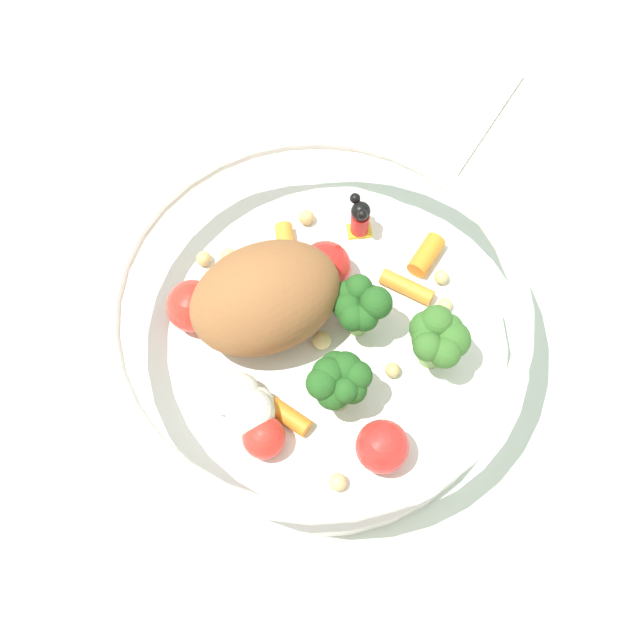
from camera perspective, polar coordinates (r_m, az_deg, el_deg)
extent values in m
plane|color=silver|center=(0.54, -1.47, -1.44)|extent=(2.40, 2.40, 0.00)
cylinder|color=white|center=(0.54, 0.00, -1.37)|extent=(0.23, 0.23, 0.01)
torus|color=white|center=(0.49, 0.00, 1.21)|extent=(0.24, 0.24, 0.01)
ellipsoid|color=#935B33|center=(0.51, -3.81, 1.00)|extent=(0.11, 0.11, 0.07)
cylinder|color=#7FAD5B|center=(0.51, 1.21, -5.00)|extent=(0.01, 0.01, 0.02)
sphere|color=#23561E|center=(0.49, 0.86, -4.77)|extent=(0.02, 0.02, 0.02)
sphere|color=#23561E|center=(0.48, 1.65, -4.58)|extent=(0.01, 0.01, 0.01)
sphere|color=#23561E|center=(0.49, 2.10, -4.53)|extent=(0.02, 0.02, 0.02)
sphere|color=#23561E|center=(0.49, 2.45, -3.66)|extent=(0.02, 0.02, 0.02)
sphere|color=#23561E|center=(0.49, 1.63, -3.25)|extent=(0.02, 0.02, 0.02)
sphere|color=#23561E|center=(0.49, 1.02, -3.07)|extent=(0.02, 0.02, 0.02)
sphere|color=#23561E|center=(0.48, 0.58, -3.55)|extent=(0.02, 0.02, 0.02)
sphere|color=#23561E|center=(0.48, 0.14, -4.17)|extent=(0.02, 0.02, 0.02)
cylinder|color=#7FAD5B|center=(0.53, 2.51, 0.06)|extent=(0.01, 0.01, 0.02)
sphere|color=#23561E|center=(0.50, 2.19, 0.20)|extent=(0.02, 0.02, 0.02)
sphere|color=#23561E|center=(0.51, 2.91, 0.21)|extent=(0.02, 0.02, 0.02)
sphere|color=#23561E|center=(0.50, 3.68, 1.12)|extent=(0.02, 0.02, 0.02)
sphere|color=#23561E|center=(0.51, 3.40, 1.45)|extent=(0.02, 0.02, 0.02)
sphere|color=#23561E|center=(0.51, 2.55, 2.09)|extent=(0.02, 0.02, 0.02)
sphere|color=#23561E|center=(0.51, 1.84, 1.64)|extent=(0.02, 0.02, 0.02)
sphere|color=#23561E|center=(0.51, 1.84, 0.88)|extent=(0.02, 0.02, 0.02)
cylinder|color=#7FAD5B|center=(0.52, 7.31, -2.00)|extent=(0.01, 0.01, 0.02)
sphere|color=#386B28|center=(0.49, 7.07, -1.73)|extent=(0.02, 0.02, 0.02)
sphere|color=#386B28|center=(0.50, 8.17, -2.10)|extent=(0.02, 0.02, 0.02)
sphere|color=#386B28|center=(0.50, 8.60, -1.27)|extent=(0.02, 0.02, 0.02)
sphere|color=#386B28|center=(0.50, 8.41, -0.52)|extent=(0.02, 0.02, 0.02)
sphere|color=#386B28|center=(0.50, 7.64, -0.14)|extent=(0.02, 0.02, 0.02)
sphere|color=#386B28|center=(0.50, 7.04, -0.57)|extent=(0.02, 0.02, 0.02)
sphere|color=#386B28|center=(0.50, 6.95, -1.26)|extent=(0.02, 0.02, 0.02)
sphere|color=white|center=(0.50, -5.57, -5.07)|extent=(0.02, 0.02, 0.02)
sphere|color=white|center=(0.50, -5.00, -5.88)|extent=(0.03, 0.03, 0.03)
sphere|color=white|center=(0.51, -4.38, -5.29)|extent=(0.02, 0.02, 0.02)
sphere|color=white|center=(0.51, -5.25, -4.78)|extent=(0.02, 0.02, 0.02)
sphere|color=white|center=(0.51, -5.84, -4.81)|extent=(0.02, 0.02, 0.02)
sphere|color=white|center=(0.51, -6.29, -5.12)|extent=(0.02, 0.02, 0.02)
cube|color=yellow|center=(0.57, 2.58, 5.85)|extent=(0.02, 0.02, 0.00)
cylinder|color=red|center=(0.56, 2.62, 6.39)|extent=(0.02, 0.02, 0.02)
sphere|color=black|center=(0.55, 2.68, 7.13)|extent=(0.01, 0.01, 0.01)
sphere|color=black|center=(0.54, 2.78, 6.91)|extent=(0.01, 0.01, 0.01)
sphere|color=black|center=(0.55, 2.62, 7.84)|extent=(0.01, 0.01, 0.01)
cylinder|color=orange|center=(0.51, -2.07, -6.32)|extent=(0.02, 0.03, 0.01)
cylinder|color=orange|center=(0.54, 5.69, 2.16)|extent=(0.01, 0.04, 0.01)
cylinder|color=orange|center=(0.55, 6.96, 4.24)|extent=(0.03, 0.02, 0.01)
cylinder|color=orange|center=(0.55, -2.20, 4.68)|extent=(0.04, 0.03, 0.01)
sphere|color=red|center=(0.53, -8.34, 0.90)|extent=(0.03, 0.03, 0.03)
sphere|color=red|center=(0.50, -3.69, -7.67)|extent=(0.02, 0.02, 0.02)
sphere|color=red|center=(0.49, 4.10, -8.26)|extent=(0.03, 0.03, 0.03)
sphere|color=red|center=(0.54, 0.19, 3.55)|extent=(0.03, 0.03, 0.03)
sphere|color=#D1B775|center=(0.54, 8.17, 0.98)|extent=(0.01, 0.01, 0.01)
sphere|color=#D1B775|center=(0.52, -0.01, -1.58)|extent=(0.01, 0.01, 0.01)
sphere|color=#D1B775|center=(0.50, 1.18, -10.56)|extent=(0.01, 0.01, 0.01)
sphere|color=#D1B775|center=(0.55, 7.94, 2.79)|extent=(0.01, 0.01, 0.01)
sphere|color=tan|center=(0.57, -0.90, 6.73)|extent=(0.01, 0.01, 0.01)
sphere|color=#D1B775|center=(0.56, -6.01, 4.21)|extent=(0.01, 0.01, 0.01)
sphere|color=#D1B775|center=(0.55, -5.95, 3.15)|extent=(0.01, 0.01, 0.01)
sphere|color=tan|center=(0.56, -7.62, 3.99)|extent=(0.01, 0.01, 0.01)
sphere|color=tan|center=(0.52, 4.74, -3.31)|extent=(0.01, 0.01, 0.01)
cube|color=silver|center=(0.65, 6.01, 14.73)|extent=(0.13, 0.14, 0.01)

